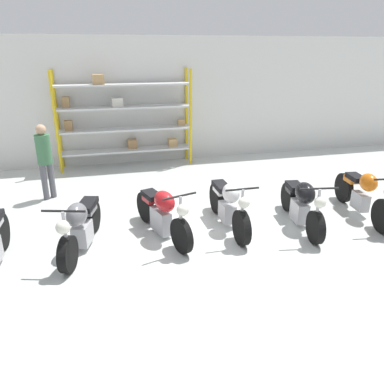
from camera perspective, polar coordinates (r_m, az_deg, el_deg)
ground_plane at (r=7.00m, az=0.80°, el=-6.50°), size 30.00×30.00×0.00m
back_wall at (r=11.38m, az=-6.04°, el=13.63°), size 30.00×0.08×3.60m
shelving_rack at (r=11.00m, az=-10.33°, el=11.03°), size 3.78×0.63×2.73m
motorcycle_grey at (r=6.60m, az=-16.65°, el=-4.87°), size 0.83×1.92×1.01m
motorcycle_red at (r=6.78m, az=-4.56°, el=-3.11°), size 0.85×1.98×1.02m
motorcycle_white at (r=7.15m, az=5.55°, el=-1.90°), size 0.60×2.06×1.03m
motorcycle_black at (r=7.48m, az=16.39°, el=-1.59°), size 0.68×2.05×1.02m
motorcycle_orange at (r=8.33m, az=24.73°, el=-0.25°), size 0.60×2.19×1.06m
person_browsing at (r=8.97m, az=-21.56°, el=5.14°), size 0.45×0.45×1.71m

